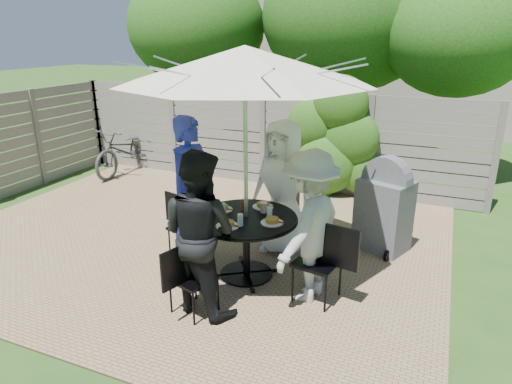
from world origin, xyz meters
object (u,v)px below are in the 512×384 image
at_px(person_left, 192,190).
at_px(person_front, 199,233).
at_px(umbrella, 245,65).
at_px(person_back, 283,188).
at_px(patio_table, 246,235).
at_px(person_right, 309,227).
at_px(plate_back, 263,205).
at_px(glass_front, 240,220).
at_px(bicycle, 126,150).
at_px(plate_left, 222,208).
at_px(coffee_cup, 263,208).
at_px(plate_front, 227,225).
at_px(plate_right, 272,221).
at_px(chair_back, 287,229).
at_px(glass_left, 223,209).
at_px(chair_right, 318,277).
at_px(bbq_grill, 384,208).
at_px(glass_right, 270,213).
at_px(chair_front, 193,292).
at_px(syrup_jug, 244,208).
at_px(chair_left, 187,238).

height_order(person_left, person_front, person_left).
xyz_separation_m(umbrella, person_back, (0.16, 0.81, -1.60)).
height_order(patio_table, person_right, person_right).
height_order(umbrella, plate_back, umbrella).
relative_size(umbrella, glass_front, 23.45).
height_order(glass_front, bicycle, bicycle).
height_order(plate_left, glass_front, glass_front).
distance_m(person_left, coffee_cup, 0.96).
distance_m(plate_front, plate_right, 0.51).
relative_size(person_right, glass_front, 12.20).
distance_m(chair_back, glass_left, 1.25).
xyz_separation_m(person_back, chair_right, (0.79, -1.00, -0.62)).
xyz_separation_m(plate_back, bbq_grill, (1.34, 1.03, -0.21)).
relative_size(glass_front, glass_right, 1.00).
xyz_separation_m(glass_left, coffee_cup, (0.42, 0.25, -0.01)).
distance_m(chair_front, glass_front, 0.93).
distance_m(person_left, glass_right, 1.10).
bearing_deg(chair_right, plate_back, -21.67).
height_order(person_front, bbq_grill, person_front).
height_order(person_front, bicycle, person_front).
bearing_deg(chair_front, glass_right, -7.87).
relative_size(person_front, coffee_cup, 14.74).
height_order(patio_table, chair_back, chair_back).
bearing_deg(syrup_jug, chair_right, -14.01).
relative_size(person_right, glass_right, 12.20).
bearing_deg(plate_back, glass_left, -130.41).
relative_size(person_front, bicycle, 0.94).
relative_size(person_back, glass_left, 12.95).
xyz_separation_m(chair_right, coffee_cup, (-0.81, 0.38, 0.56)).
relative_size(chair_front, coffee_cup, 7.06).
relative_size(chair_front, glass_right, 6.05).
height_order(patio_table, plate_front, plate_front).
xyz_separation_m(plate_back, glass_front, (-0.02, -0.63, 0.05)).
distance_m(person_right, glass_front, 0.77).
bearing_deg(umbrella, patio_table, 165.96).
xyz_separation_m(plate_left, bicycle, (-3.76, 2.96, -0.32)).
bearing_deg(person_left, chair_left, 89.47).
relative_size(chair_back, bbq_grill, 0.66).
relative_size(glass_right, bbq_grill, 0.11).
height_order(umbrella, bbq_grill, umbrella).
relative_size(glass_left, bicycle, 0.07).
height_order(plate_left, bicycle, bicycle).
height_order(glass_right, coffee_cup, glass_right).
bearing_deg(person_left, glass_front, -105.52).
xyz_separation_m(person_front, bicycle, (-3.95, 3.84, -0.39)).
height_order(person_right, plate_back, person_right).
height_order(chair_right, plate_back, chair_right).
bearing_deg(chair_back, plate_front, -6.26).
bearing_deg(bicycle, umbrella, -36.43).
bearing_deg(plate_right, plate_front, -146.23).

